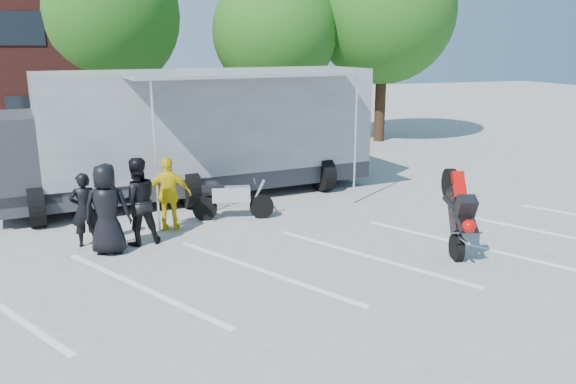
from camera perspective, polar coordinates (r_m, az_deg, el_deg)
ground at (r=10.48m, az=-1.92°, el=-10.16°), size 100.00×100.00×0.00m
parking_bay_lines at (r=11.36m, az=-3.44°, el=-8.12°), size 18.09×13.33×0.01m
tree_left at (r=25.13m, az=-18.15°, el=16.63°), size 6.12×6.12×8.64m
tree_mid at (r=25.33m, az=-1.32°, el=15.89°), size 5.44×5.44×7.68m
tree_right at (r=26.88m, az=9.72°, el=17.62°), size 6.46×6.46×9.12m
transporter_truck at (r=17.16m, az=-9.19°, el=-0.39°), size 12.26×6.95×3.72m
parked_motorcycle at (r=14.76m, az=-5.53°, el=-2.74°), size 2.26×1.16×1.13m
stunt_bike_rider at (r=13.08m, az=15.79°, el=-5.57°), size 1.27×1.89×2.03m
spectator_leather_a at (r=12.66m, az=-17.92°, el=-1.66°), size 1.09×0.84×2.00m
spectator_leather_b at (r=13.33m, az=-19.96°, el=-1.70°), size 0.63×0.42×1.69m
spectator_leather_c at (r=13.06m, az=-15.09°, el=-0.93°), size 1.08×0.90×2.01m
spectator_hivis at (r=13.89m, az=-11.97°, el=-0.22°), size 1.14×0.72×1.81m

